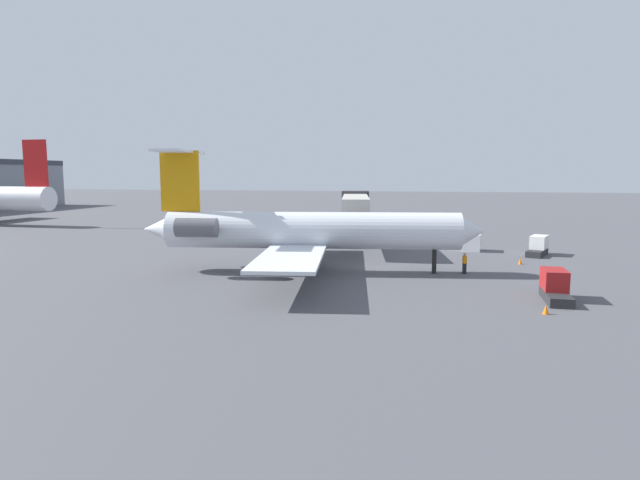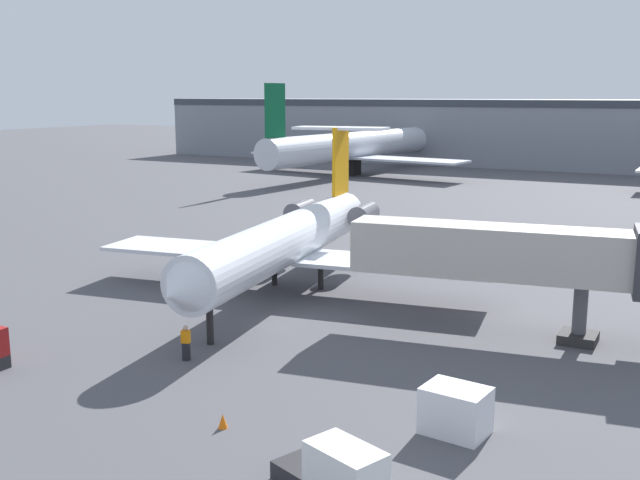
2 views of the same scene
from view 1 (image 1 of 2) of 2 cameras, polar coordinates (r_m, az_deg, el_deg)
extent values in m
cube|color=#4C4C51|center=(44.36, 6.22, -3.35)|extent=(400.00, 400.00, 0.10)
cylinder|color=silver|center=(43.06, -0.82, 1.05)|extent=(6.37, 23.88, 2.98)
cone|color=silver|center=(43.90, 15.87, 0.89)|extent=(3.12, 2.59, 2.83)
cone|color=silver|center=(45.87, -16.90, 1.12)|extent=(2.88, 2.94, 2.53)
cube|color=silver|center=(49.98, -1.34, 0.52)|extent=(12.27, 6.05, 0.24)
cube|color=silver|center=(36.64, -3.23, -1.91)|extent=(12.27, 6.05, 0.24)
cylinder|color=#595960|center=(46.90, -11.43, 1.90)|extent=(1.95, 3.38, 1.50)
cylinder|color=#595960|center=(42.33, -13.12, 1.30)|extent=(1.95, 3.38, 1.50)
cube|color=orange|center=(45.01, -14.81, 6.13)|extent=(0.70, 3.20, 4.94)
cube|color=silver|center=(45.04, -14.91, 9.15)|extent=(7.08, 3.36, 0.20)
cylinder|color=black|center=(43.72, 12.17, -2.27)|extent=(0.36, 0.36, 1.94)
cylinder|color=black|center=(45.16, -3.18, -1.82)|extent=(0.36, 0.36, 1.94)
cylinder|color=black|center=(42.03, -3.71, -2.50)|extent=(0.36, 0.36, 1.94)
cube|color=#B7B2A8|center=(56.15, 3.83, 3.41)|extent=(15.61, 4.85, 2.60)
cube|color=#333338|center=(63.43, 3.80, 3.84)|extent=(2.85, 3.52, 3.20)
cylinder|color=#4C4C51|center=(60.23, 3.79, 0.96)|extent=(0.70, 0.70, 3.06)
cube|color=#262626|center=(60.38, 3.78, -0.25)|extent=(1.80, 1.80, 0.50)
cube|color=black|center=(44.25, 15.25, -2.97)|extent=(0.37, 0.31, 0.85)
cube|color=orange|center=(44.14, 15.28, -2.04)|extent=(0.45, 0.35, 0.60)
sphere|color=tan|center=(44.07, 15.30, -1.50)|extent=(0.24, 0.24, 0.24)
cube|color=#262628|center=(36.71, 24.02, -5.59)|extent=(4.03, 1.48, 0.60)
cube|color=maroon|center=(37.30, 23.86, -3.90)|extent=(2.43, 1.45, 1.30)
cube|color=#262628|center=(56.28, 22.28, -1.26)|extent=(4.24, 2.73, 0.60)
cube|color=white|center=(56.94, 22.47, -0.21)|extent=(2.74, 2.16, 1.30)
cube|color=silver|center=(57.55, 16.01, -0.25)|extent=(2.48, 1.99, 1.75)
cone|color=orange|center=(33.23, 23.10, -6.88)|extent=(0.36, 0.36, 0.55)
cone|color=orange|center=(50.41, 20.72, -2.14)|extent=(0.36, 0.36, 0.55)
cube|color=red|center=(91.10, -28.25, 7.28)|extent=(0.36, 4.00, 7.00)
camera|label=2|loc=(70.78, 36.61, 9.15)|focal=41.81mm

